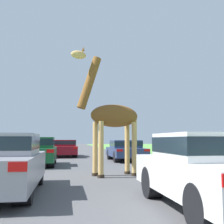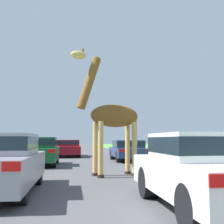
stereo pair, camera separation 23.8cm
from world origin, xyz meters
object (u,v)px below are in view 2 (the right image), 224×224
Objects in this scene: car_lead_maroon at (202,168)px; car_far_ahead at (40,151)px; car_queue_left at (128,150)px; giraffe_near_road at (111,117)px; car_queue_right at (68,148)px.

car_far_ahead is (-4.09, 9.65, -0.02)m from car_lead_maroon.
car_far_ahead reaches higher than car_queue_left.
car_lead_maroon is (1.06, -5.10, -1.38)m from giraffe_near_road.
car_far_ahead is (-3.03, 4.55, -1.39)m from giraffe_near_road.
car_lead_maroon is 12.28m from car_queue_left.
car_queue_left is 5.71m from car_far_ahead.
car_queue_right is 1.10× the size of car_queue_left.
giraffe_near_road reaches higher than car_queue_right.
car_queue_right is at bearing 99.25° from car_lead_maroon.
car_lead_maroon is 0.87× the size of car_queue_right.
car_queue_right is at bearing 127.85° from car_queue_left.
giraffe_near_road is at bearing -106.12° from car_queue_left.
giraffe_near_road is 1.15× the size of car_lead_maroon.
car_lead_maroon reaches higher than car_far_ahead.
giraffe_near_road is at bearing -56.36° from car_far_ahead.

